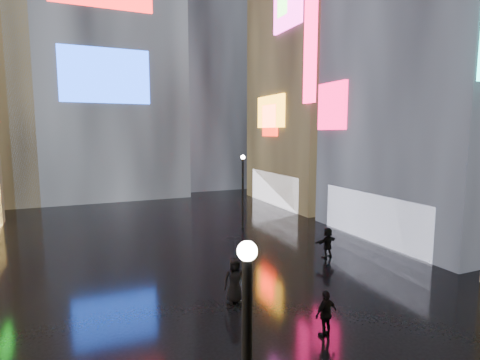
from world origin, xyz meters
TOP-DOWN VIEW (x-y plane):
  - ground at (0.00, 20.00)m, footprint 140.00×140.00m
  - building_right_mid at (15.98, 17.01)m, footprint 10.28×13.70m
  - building_right_far at (15.98, 30.00)m, footprint 10.28×12.00m
  - tower_flank_right at (9.00, 46.00)m, footprint 12.00×12.00m
  - lamp_far at (4.97, 23.20)m, footprint 0.30×0.30m
  - pedestrian_3 at (1.82, 8.97)m, footprint 0.98×0.56m
  - pedestrian_4 at (-0.01, 12.50)m, footprint 0.98×0.74m
  - pedestrian_5 at (6.66, 15.54)m, footprint 1.60×0.83m
  - umbrella_2 at (-0.01, 12.50)m, footprint 1.40×1.41m

SIDE VIEW (x-z plane):
  - ground at x=0.00m, z-range 0.00..0.00m
  - pedestrian_3 at x=1.82m, z-range 0.00..1.58m
  - pedestrian_5 at x=6.66m, z-range 0.00..1.65m
  - pedestrian_4 at x=-0.01m, z-range 0.00..1.80m
  - umbrella_2 at x=-0.01m, z-range 1.80..2.73m
  - lamp_far at x=4.97m, z-range 0.34..5.54m
  - building_right_far at x=15.98m, z-range -0.02..27.98m
  - building_right_mid at x=15.98m, z-range -0.01..29.99m
  - tower_flank_right at x=9.00m, z-range 0.00..34.00m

